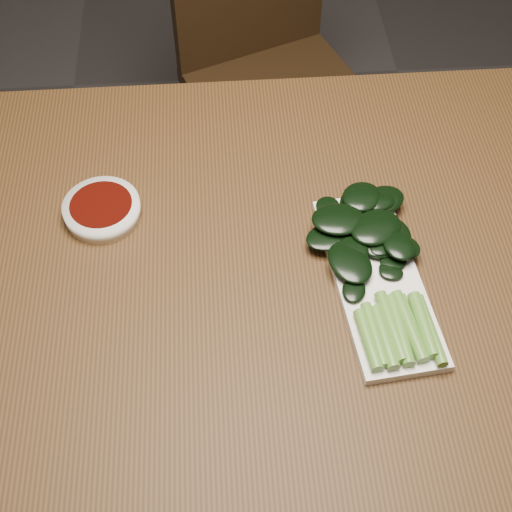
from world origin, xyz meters
name	(u,v)px	position (x,y,z in m)	size (l,w,h in m)	color
ground	(269,451)	(0.00, 0.00, 0.00)	(6.00, 6.00, 0.00)	#322F2F
table	(275,284)	(0.00, 0.00, 0.68)	(1.40, 0.80, 0.75)	#412912
chair_far	(269,63)	(0.06, 0.78, 0.49)	(0.50, 0.50, 0.89)	black
sauce_bowl	(102,209)	(-0.26, 0.10, 0.76)	(0.12, 0.12, 0.03)	white
serving_plate	(377,280)	(0.14, -0.06, 0.76)	(0.15, 0.32, 0.01)	white
gai_lan	(375,255)	(0.14, -0.03, 0.78)	(0.18, 0.33, 0.03)	#589031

